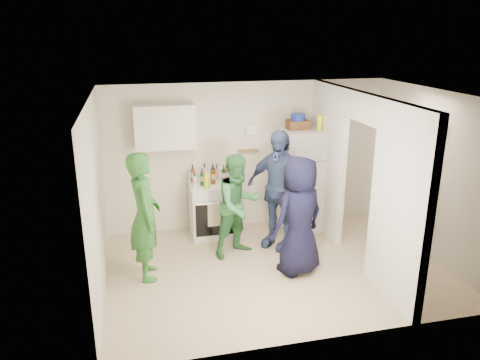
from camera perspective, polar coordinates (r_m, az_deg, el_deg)
name	(u,v)px	position (r m, az deg, el deg)	size (l,w,h in m)	color
floor	(276,268)	(6.95, 4.38, -10.59)	(4.80, 4.80, 0.00)	#CDB790
wall_back	(248,155)	(8.02, 0.96, 3.01)	(4.80, 4.80, 0.00)	silver
wall_front	(327,237)	(4.98, 10.61, -6.90)	(4.80, 4.80, 0.00)	silver
wall_left	(97,200)	(6.19, -17.07, -2.38)	(3.40, 3.40, 0.00)	silver
wall_right	(432,175)	(7.52, 22.35, 0.61)	(3.40, 3.40, 0.00)	silver
ceiling	(280,95)	(6.17, 4.93, 10.28)	(4.80, 4.80, 0.00)	white
partition_pier_back	(327,160)	(7.85, 10.57, 2.37)	(0.12, 1.20, 2.50)	silver
partition_pier_front	(400,207)	(6.00, 18.89, -3.19)	(0.12, 1.20, 2.50)	silver
partition_header	(364,107)	(6.66, 14.86, 8.58)	(0.12, 1.00, 0.40)	silver
stove	(213,209)	(7.83, -3.35, -3.55)	(0.76, 0.63, 0.91)	white
upper_cabinet	(165,127)	(7.49, -9.18, 6.43)	(0.95, 0.34, 0.70)	silver
fridge	(302,179)	(8.05, 7.59, 0.07)	(0.71, 0.69, 1.74)	silver
wicker_basket	(298,125)	(7.83, 7.06, 6.71)	(0.35, 0.25, 0.15)	brown
blue_bowl	(298,117)	(7.80, 7.09, 7.65)	(0.24, 0.24, 0.11)	navy
yellow_cup_stack_top	(320,122)	(7.80, 9.67, 6.93)	(0.09, 0.09, 0.25)	#F1FF15
wall_clock	(251,130)	(7.91, 1.36, 6.14)	(0.22, 0.22, 0.03)	white
spice_shelf	(249,151)	(7.95, 1.05, 3.61)	(0.35, 0.08, 0.03)	olive
nook_window	(426,145)	(7.56, 21.73, 3.93)	(0.03, 0.70, 0.80)	black
nook_window_frame	(425,146)	(7.56, 21.63, 3.93)	(0.04, 0.76, 0.86)	white
nook_valance	(426,123)	(7.47, 21.78, 6.52)	(0.04, 0.82, 0.18)	white
yellow_cup_stack_stove	(207,180)	(7.41, -4.05, -0.06)	(0.09, 0.09, 0.25)	#D8EA13
red_cup	(228,182)	(7.50, -1.51, -0.30)	(0.09, 0.09, 0.12)	#B20D0B
person_green_left	(145,216)	(6.47, -11.53, -4.37)	(0.66, 0.43, 1.80)	#32732E
person_green_center	(239,205)	(7.03, -0.18, -3.10)	(0.77, 0.60, 1.58)	#3C8942
person_denim	(278,190)	(7.25, 4.66, -1.19)	(1.11, 0.46, 1.89)	#3C4A84
person_navy	(299,216)	(6.53, 7.23, -4.41)	(0.83, 0.54, 1.70)	black
person_nook	(402,202)	(7.62, 19.09, -2.54)	(1.01, 0.58, 1.56)	black
bottle_a	(193,173)	(7.71, -5.78, 0.82)	(0.07, 0.07, 0.30)	maroon
bottle_b	(202,177)	(7.54, -4.67, 0.37)	(0.06, 0.06, 0.28)	#1A4F24
bottle_c	(205,172)	(7.77, -4.35, 0.99)	(0.07, 0.07, 0.30)	#A4ADB2
bottle_d	(213,174)	(7.59, -3.29, 0.69)	(0.07, 0.07, 0.32)	#59300F
bottle_e	(217,172)	(7.83, -2.82, 1.02)	(0.06, 0.06, 0.26)	#A6ABB8
bottle_f	(224,173)	(7.69, -2.02, 0.81)	(0.06, 0.06, 0.29)	#13341C
bottle_g	(226,173)	(7.81, -1.72, 0.91)	(0.07, 0.07, 0.24)	brown
bottle_h	(195,180)	(7.47, -5.55, 0.03)	(0.06, 0.06, 0.24)	silver
bottle_i	(213,172)	(7.74, -3.34, 0.93)	(0.07, 0.07, 0.29)	#4B130C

